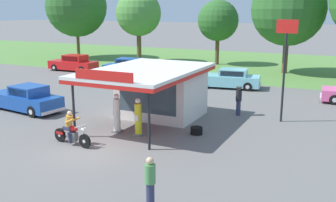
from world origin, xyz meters
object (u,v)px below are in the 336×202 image
object	(u,v)px
parked_car_back_row_centre_right	(228,79)
parked_car_back_row_far_right	(132,68)
parked_car_back_row_centre_left	(74,64)
bystander_leaning_by_kiosk	(150,182)
gas_pump_offside	(138,119)
spare_tire_stack	(196,131)
featured_classic_sedan	(26,99)
gas_pump_nearside	(117,115)
motorcycle_with_rider	(71,131)
bystander_admiring_sedan	(239,100)
roadside_pole_sign	(285,54)

from	to	relation	value
parked_car_back_row_centre_right	parked_car_back_row_far_right	xyz separation A→B (m)	(-9.52, 1.34, 0.05)
parked_car_back_row_centre_left	bystander_leaning_by_kiosk	bearing A→B (deg)	-46.55
gas_pump_offside	spare_tire_stack	bearing A→B (deg)	29.95
featured_classic_sedan	parked_car_back_row_far_right	xyz separation A→B (m)	(-0.63, 13.47, 0.03)
gas_pump_offside	parked_car_back_row_centre_right	size ratio (longest dim) A/B	0.35
parked_car_back_row_far_right	bystander_leaning_by_kiosk	distance (m)	24.62
parked_car_back_row_centre_left	spare_tire_stack	world-z (taller)	parked_car_back_row_centre_left
gas_pump_nearside	parked_car_back_row_centre_left	distance (m)	20.98
featured_classic_sedan	parked_car_back_row_far_right	size ratio (longest dim) A/B	0.95
motorcycle_with_rider	featured_classic_sedan	distance (m)	7.46
parked_car_back_row_centre_left	bystander_leaning_by_kiosk	xyz separation A→B (m)	(19.92, -21.03, 0.18)
spare_tire_stack	gas_pump_offside	bearing A→B (deg)	-150.05
featured_classic_sedan	spare_tire_stack	xyz separation A→B (m)	(11.02, 0.18, -0.52)
gas_pump_nearside	parked_car_back_row_far_right	size ratio (longest dim) A/B	0.35
motorcycle_with_rider	bystander_leaning_by_kiosk	bearing A→B (deg)	-31.21
parked_car_back_row_far_right	bystander_admiring_sedan	distance (m)	15.41
parked_car_back_row_centre_left	featured_classic_sedan	bearing A→B (deg)	-61.50
gas_pump_nearside	featured_classic_sedan	distance (m)	7.44
featured_classic_sedan	parked_car_back_row_far_right	world-z (taller)	parked_car_back_row_far_right
parked_car_back_row_centre_right	parked_car_back_row_centre_left	distance (m)	16.38
featured_classic_sedan	parked_car_back_row_centre_left	world-z (taller)	parked_car_back_row_centre_left
gas_pump_offside	parked_car_back_row_centre_left	world-z (taller)	gas_pump_offside
gas_pump_nearside	gas_pump_offside	bearing A→B (deg)	-0.00
parked_car_back_row_centre_left	spare_tire_stack	bearing A→B (deg)	-36.18
gas_pump_offside	spare_tire_stack	world-z (taller)	gas_pump_offside
bystander_admiring_sedan	spare_tire_stack	xyz separation A→B (m)	(-0.87, -4.32, -0.73)
featured_classic_sedan	bystander_leaning_by_kiosk	world-z (taller)	bystander_leaning_by_kiosk
bystander_admiring_sedan	roadside_pole_sign	distance (m)	3.72
bystander_admiring_sedan	parked_car_back_row_far_right	bearing A→B (deg)	144.38
gas_pump_nearside	featured_classic_sedan	bearing A→B (deg)	170.35
motorcycle_with_rider	spare_tire_stack	distance (m)	6.00
motorcycle_with_rider	bystander_admiring_sedan	bearing A→B (deg)	56.56
gas_pump_nearside	gas_pump_offside	distance (m)	1.22
gas_pump_nearside	roadside_pole_sign	world-z (taller)	roadside_pole_sign
bystander_leaning_by_kiosk	roadside_pole_sign	bearing A→B (deg)	80.91
gas_pump_nearside	bystander_admiring_sedan	xyz separation A→B (m)	(4.56, 5.74, 0.01)
parked_car_back_row_centre_right	parked_car_back_row_far_right	world-z (taller)	parked_car_back_row_far_right
gas_pump_offside	parked_car_back_row_centre_right	xyz separation A→B (m)	(0.34, 13.38, -0.16)
parked_car_back_row_far_right	spare_tire_stack	xyz separation A→B (m)	(11.65, -13.29, -0.55)
parked_car_back_row_far_right	bystander_admiring_sedan	xyz separation A→B (m)	(12.52, -8.97, 0.18)
featured_classic_sedan	parked_car_back_row_centre_left	xyz separation A→B (m)	(-7.42, 13.67, 0.02)
parked_car_back_row_centre_left	bystander_admiring_sedan	xyz separation A→B (m)	(19.31, -9.17, 0.19)
parked_car_back_row_far_right	roadside_pole_sign	world-z (taller)	roadside_pole_sign
featured_classic_sedan	spare_tire_stack	distance (m)	11.04
gas_pump_offside	parked_car_back_row_centre_left	xyz separation A→B (m)	(-15.97, 14.91, -0.13)
parked_car_back_row_centre_right	spare_tire_stack	world-z (taller)	parked_car_back_row_centre_right
roadside_pole_sign	parked_car_back_row_centre_left	bearing A→B (deg)	156.69
parked_car_back_row_centre_right	roadside_pole_sign	world-z (taller)	roadside_pole_sign
bystander_admiring_sedan	bystander_leaning_by_kiosk	bearing A→B (deg)	-87.07
gas_pump_nearside	parked_car_back_row_far_right	world-z (taller)	gas_pump_nearside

